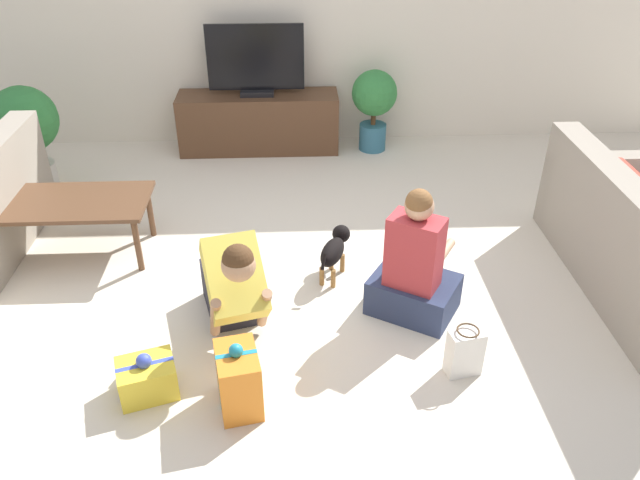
{
  "coord_description": "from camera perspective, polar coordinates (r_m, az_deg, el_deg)",
  "views": [
    {
      "loc": [
        0.03,
        -3.49,
        2.52
      ],
      "look_at": [
        0.18,
        -0.15,
        0.45
      ],
      "focal_mm": 35.0,
      "sensor_mm": 36.0,
      "label": 1
    }
  ],
  "objects": [
    {
      "name": "gift_bag_a",
      "position": [
        3.64,
        13.09,
        -9.96
      ],
      "size": [
        0.21,
        0.15,
        0.31
      ],
      "rotation": [
        0.0,
        0.0,
        0.21
      ],
      "color": "white",
      "rests_on": "ground_plane"
    },
    {
      "name": "gift_box_a",
      "position": [
        3.58,
        -15.53,
        -12.05
      ],
      "size": [
        0.36,
        0.32,
        0.27
      ],
      "rotation": [
        0.0,
        0.0,
        0.3
      ],
      "color": "yellow",
      "rests_on": "ground_plane"
    },
    {
      "name": "tv_console",
      "position": [
        6.25,
        -5.61,
        10.66
      ],
      "size": [
        1.54,
        0.43,
        0.56
      ],
      "color": "brown",
      "rests_on": "ground_plane"
    },
    {
      "name": "dog",
      "position": [
        4.28,
        1.35,
        -0.8
      ],
      "size": [
        0.26,
        0.46,
        0.31
      ],
      "rotation": [
        0.0,
        0.0,
        2.75
      ],
      "color": "black",
      "rests_on": "ground_plane"
    },
    {
      "name": "ground_plane",
      "position": [
        4.3,
        -2.55,
        -4.1
      ],
      "size": [
        16.0,
        16.0,
        0.0
      ],
      "primitive_type": "plane",
      "color": "beige"
    },
    {
      "name": "potted_plant_back_right",
      "position": [
        6.18,
        4.97,
        12.54
      ],
      "size": [
        0.44,
        0.44,
        0.8
      ],
      "color": "#336B84",
      "rests_on": "ground_plane"
    },
    {
      "name": "coffee_table",
      "position": [
        4.76,
        -21.52,
        2.88
      ],
      "size": [
        1.04,
        0.59,
        0.44
      ],
      "color": "brown",
      "rests_on": "ground_plane"
    },
    {
      "name": "wall_back",
      "position": [
        6.24,
        -3.07,
        20.46
      ],
      "size": [
        8.4,
        0.06,
        2.6
      ],
      "color": "silver",
      "rests_on": "ground_plane"
    },
    {
      "name": "person_sitting",
      "position": [
        3.92,
        8.63,
        -2.85
      ],
      "size": [
        0.65,
        0.62,
        0.9
      ],
      "rotation": [
        0.0,
        0.0,
        2.59
      ],
      "color": "#283351",
      "rests_on": "ground_plane"
    },
    {
      "name": "tv",
      "position": [
        6.07,
        -5.9,
        15.72
      ],
      "size": [
        0.9,
        0.2,
        0.66
      ],
      "color": "black",
      "rests_on": "tv_console"
    },
    {
      "name": "potted_plant_corner_left",
      "position": [
        5.92,
        -25.33,
        9.42
      ],
      "size": [
        0.56,
        0.56,
        0.9
      ],
      "color": "beige",
      "rests_on": "ground_plane"
    },
    {
      "name": "person_kneeling",
      "position": [
        3.77,
        -7.99,
        -3.97
      ],
      "size": [
        0.5,
        0.8,
        0.76
      ],
      "rotation": [
        0.0,
        0.0,
        0.27
      ],
      "color": "#23232D",
      "rests_on": "ground_plane"
    },
    {
      "name": "gift_box_b",
      "position": [
        3.36,
        -7.45,
        -12.54
      ],
      "size": [
        0.27,
        0.34,
        0.42
      ],
      "rotation": [
        0.0,
        0.0,
        0.2
      ],
      "color": "orange",
      "rests_on": "ground_plane"
    }
  ]
}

